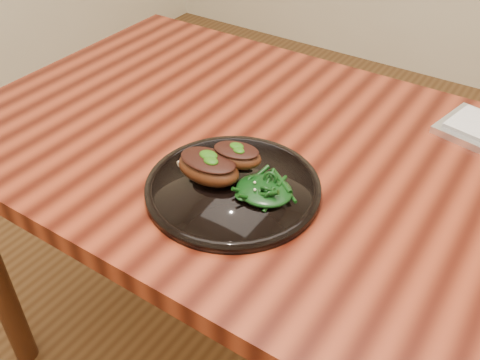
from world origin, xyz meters
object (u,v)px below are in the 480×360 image
object	(u,v)px
plate	(233,188)
lamb_chop_front	(208,167)
desk	(342,208)
greens_heap	(264,187)

from	to	relation	value
plate	lamb_chop_front	size ratio (longest dim) A/B	2.43
desk	plate	size ratio (longest dim) A/B	5.29
desk	greens_heap	xyz separation A→B (m)	(-0.08, -0.15, 0.12)
plate	lamb_chop_front	distance (m)	0.06
desk	lamb_chop_front	distance (m)	0.28
greens_heap	desk	bearing A→B (deg)	61.37
lamb_chop_front	greens_heap	size ratio (longest dim) A/B	1.27
plate	greens_heap	bearing A→B (deg)	5.19
desk	plate	distance (m)	0.23
desk	greens_heap	distance (m)	0.21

